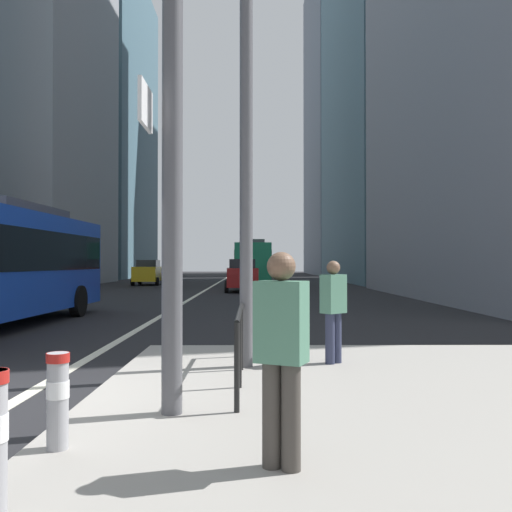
# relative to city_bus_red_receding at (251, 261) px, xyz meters

# --- Properties ---
(ground_plane) EXTENTS (160.00, 160.00, 0.00)m
(ground_plane) POSITION_rel_city_bus_red_receding_xyz_m (-2.84, -15.81, -1.84)
(ground_plane) COLOR black
(median_island) EXTENTS (9.00, 10.00, 0.15)m
(median_island) POSITION_rel_city_bus_red_receding_xyz_m (2.66, -36.81, -1.76)
(median_island) COLOR gray
(median_island) RESTS_ON ground
(lane_centre_line) EXTENTS (0.20, 80.00, 0.01)m
(lane_centre_line) POSITION_rel_city_bus_red_receding_xyz_m (-2.84, -5.81, -1.83)
(lane_centre_line) COLOR beige
(lane_centre_line) RESTS_ON ground
(office_tower_left_mid) EXTENTS (12.63, 17.09, 35.38)m
(office_tower_left_mid) POSITION_rel_city_bus_red_receding_xyz_m (-18.84, 0.96, 15.86)
(office_tower_left_mid) COLOR #9E9EA3
(office_tower_left_mid) RESTS_ON ground
(office_tower_left_far) EXTENTS (11.47, 21.21, 35.96)m
(office_tower_left_far) POSITION_rel_city_bus_red_receding_xyz_m (-18.84, 23.80, 16.15)
(office_tower_left_far) COLOR slate
(office_tower_left_far) RESTS_ON ground
(office_tower_right_mid) EXTENTS (11.92, 24.84, 49.50)m
(office_tower_right_mid) POSITION_rel_city_bus_red_receding_xyz_m (14.16, 9.67, 22.92)
(office_tower_right_mid) COLOR slate
(office_tower_right_mid) RESTS_ON ground
(office_tower_right_far) EXTENTS (10.65, 23.64, 46.00)m
(office_tower_right_far) POSITION_rel_city_bus_red_receding_xyz_m (14.16, 39.82, 21.17)
(office_tower_right_far) COLOR slate
(office_tower_right_far) RESTS_ON ground
(city_bus_red_receding) EXTENTS (2.93, 11.04, 3.40)m
(city_bus_red_receding) POSITION_rel_city_bus_red_receding_xyz_m (0.00, 0.00, 0.00)
(city_bus_red_receding) COLOR #198456
(city_bus_red_receding) RESTS_ON ground
(car_oncoming_mid) EXTENTS (2.16, 4.57, 1.94)m
(car_oncoming_mid) POSITION_rel_city_bus_red_receding_xyz_m (-7.98, 0.43, -0.85)
(car_oncoming_mid) COLOR gold
(car_oncoming_mid) RESTS_ON ground
(car_receding_near) EXTENTS (2.18, 4.35, 1.94)m
(car_receding_near) POSITION_rel_city_bus_red_receding_xyz_m (-0.51, -9.47, -0.85)
(car_receding_near) COLOR maroon
(car_receding_near) RESTS_ON ground
(street_lamp_post) EXTENTS (5.50, 0.32, 8.00)m
(street_lamp_post) POSITION_rel_city_bus_red_receding_xyz_m (0.03, -33.99, 3.45)
(street_lamp_post) COLOR #56565B
(street_lamp_post) RESTS_ON median_island
(bollard_right) EXTENTS (0.20, 0.20, 0.82)m
(bollard_right) POSITION_rel_city_bus_red_receding_xyz_m (-1.53, -37.71, -1.23)
(bollard_right) COLOR #99999E
(bollard_right) RESTS_ON median_island
(pedestrian_railing) EXTENTS (0.06, 3.53, 0.98)m
(pedestrian_railing) POSITION_rel_city_bus_red_receding_xyz_m (-0.04, -34.83, -0.98)
(pedestrian_railing) COLOR black
(pedestrian_railing) RESTS_ON median_island
(pedestrian_waiting) EXTENTS (0.44, 0.37, 1.67)m
(pedestrian_waiting) POSITION_rel_city_bus_red_receding_xyz_m (0.35, -38.17, -0.76)
(pedestrian_waiting) COLOR #423D38
(pedestrian_waiting) RESTS_ON median_island
(pedestrian_walking) EXTENTS (0.45, 0.43, 1.62)m
(pedestrian_walking) POSITION_rel_city_bus_red_receding_xyz_m (1.41, -33.72, -0.79)
(pedestrian_walking) COLOR #2D334C
(pedestrian_walking) RESTS_ON median_island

